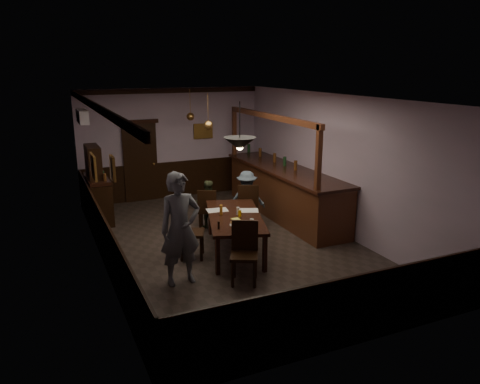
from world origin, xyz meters
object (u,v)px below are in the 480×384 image
soda_can (240,213)px  bar_counter (284,191)px  coffee_cup (252,221)px  pendant_brass_mid (208,125)px  pendant_iron (240,144)px  person_seated_right (247,198)px  sideboard (97,191)px  chair_near (244,249)px  dining_table (235,218)px  chair_far_right (248,204)px  chair_side (187,229)px  person_standing (180,229)px  pendant_brass_far (190,117)px  chair_far_left (208,208)px  person_seated_left (208,204)px

soda_can → bar_counter: bar_counter is taller
coffee_cup → pendant_brass_mid: (0.02, 2.30, 1.50)m
soda_can → pendant_iron: size_ratio=0.15×
person_seated_right → sideboard: 3.53m
chair_near → pendant_iron: size_ratio=1.28×
chair_near → coffee_cup: bearing=83.9°
dining_table → chair_far_right: bearing=53.8°
chair_far_right → person_seated_right: (0.09, 0.27, 0.06)m
dining_table → soda_can: size_ratio=19.97×
chair_near → pendant_iron: bearing=102.4°
sideboard → dining_table: bearing=-54.7°
soda_can → sideboard: size_ratio=0.07×
chair_side → person_standing: person_standing is taller
chair_near → pendant_brass_mid: (0.49, 3.01, 1.72)m
coffee_cup → pendant_brass_mid: size_ratio=0.10×
dining_table → coffee_cup: size_ratio=29.95×
bar_counter → pendant_brass_mid: size_ratio=5.51×
person_standing → soda_can: bearing=25.6°
sideboard → pendant_iron: size_ratio=2.19×
chair_near → dining_table: bearing=101.3°
person_standing → person_seated_right: bearing=41.7°
chair_near → bar_counter: 3.74m
chair_far_right → coffee_cup: size_ratio=13.15×
dining_table → pendant_brass_far: size_ratio=2.96×
chair_side → pendant_brass_mid: pendant_brass_mid is taller
coffee_cup → pendant_iron: size_ratio=0.10×
person_standing → pendant_brass_far: size_ratio=2.38×
dining_table → chair_far_right: 1.34m
pendant_iron → chair_near: bearing=-105.2°
chair_far_left → soda_can: chair_far_left is taller
person_seated_left → pendant_iron: bearing=100.3°
dining_table → person_seated_left: bearing=89.2°
chair_far_left → chair_far_right: (0.86, -0.27, 0.05)m
dining_table → soda_can: 0.17m
chair_near → sideboard: size_ratio=0.58×
sideboard → bar_counter: 4.45m
chair_far_right → sideboard: sideboard is taller
person_standing → soda_can: (1.43, 0.79, -0.15)m
chair_near → chair_far_right: bearing=91.3°
coffee_cup → bar_counter: (1.91, 2.18, -0.17)m
dining_table → soda_can: soda_can is taller
bar_counter → pendant_brass_mid: (-1.89, 0.12, 1.67)m
chair_far_right → soda_can: 1.41m
chair_near → bar_counter: size_ratio=0.24×
person_standing → soda_can: 1.64m
soda_can → person_seated_right: bearing=60.5°
dining_table → person_standing: 1.66m
dining_table → bar_counter: bar_counter is taller
pendant_brass_mid → pendant_iron: bearing=-98.1°
coffee_cup → pendant_brass_far: (0.22, 4.17, 1.50)m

